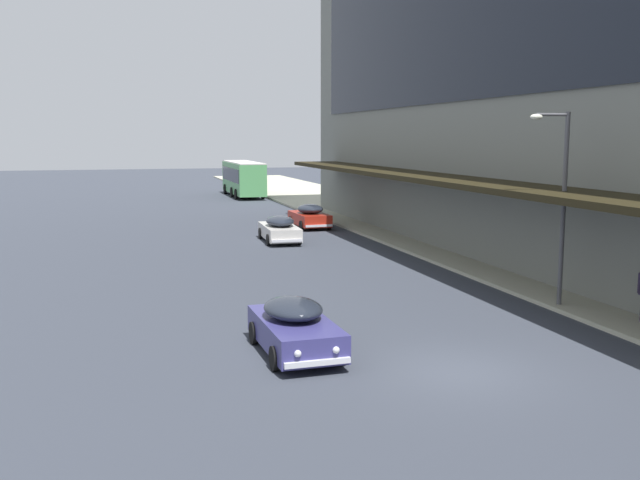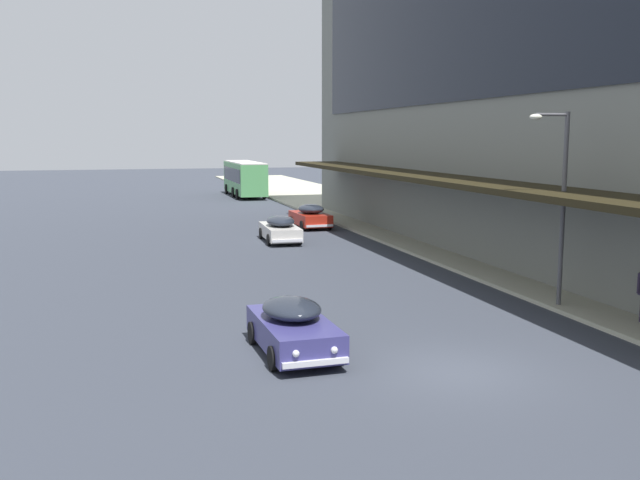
{
  "view_description": "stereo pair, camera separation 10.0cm",
  "coord_description": "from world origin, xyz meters",
  "px_view_note": "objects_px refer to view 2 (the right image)",
  "views": [
    {
      "loc": [
        -8.15,
        -15.64,
        5.85
      ],
      "look_at": [
        0.41,
        13.95,
        1.4
      ],
      "focal_mm": 40.0,
      "sensor_mm": 36.0,
      "label": 1
    },
    {
      "loc": [
        -8.05,
        -15.67,
        5.85
      ],
      "look_at": [
        0.41,
        13.95,
        1.4
      ],
      "focal_mm": 40.0,
      "sensor_mm": 36.0,
      "label": 2
    }
  ],
  "objects_px": {
    "sedan_oncoming_front": "(280,229)",
    "street_lamp": "(559,193)",
    "sedan_far_back": "(293,327)",
    "transit_bus_kerbside_front": "(245,177)",
    "sedan_trailing_mid": "(310,216)"
  },
  "relations": [
    {
      "from": "sedan_far_back",
      "to": "street_lamp",
      "type": "relative_size",
      "value": 0.65
    },
    {
      "from": "sedan_far_back",
      "to": "sedan_oncoming_front",
      "type": "distance_m",
      "value": 20.96
    },
    {
      "from": "sedan_far_back",
      "to": "sedan_trailing_mid",
      "type": "height_order",
      "value": "sedan_trailing_mid"
    },
    {
      "from": "sedan_far_back",
      "to": "sedan_oncoming_front",
      "type": "height_order",
      "value": "sedan_far_back"
    },
    {
      "from": "transit_bus_kerbside_front",
      "to": "sedan_trailing_mid",
      "type": "bearing_deg",
      "value": -90.5
    },
    {
      "from": "sedan_oncoming_front",
      "to": "street_lamp",
      "type": "relative_size",
      "value": 0.72
    },
    {
      "from": "sedan_trailing_mid",
      "to": "street_lamp",
      "type": "distance_m",
      "value": 23.98
    },
    {
      "from": "street_lamp",
      "to": "sedan_oncoming_front",
      "type": "bearing_deg",
      "value": 107.03
    },
    {
      "from": "sedan_trailing_mid",
      "to": "sedan_oncoming_front",
      "type": "relative_size",
      "value": 0.92
    },
    {
      "from": "transit_bus_kerbside_front",
      "to": "sedan_oncoming_front",
      "type": "distance_m",
      "value": 31.59
    },
    {
      "from": "transit_bus_kerbside_front",
      "to": "sedan_far_back",
      "type": "bearing_deg",
      "value": -98.53
    },
    {
      "from": "transit_bus_kerbside_front",
      "to": "street_lamp",
      "type": "relative_size",
      "value": 1.67
    },
    {
      "from": "sedan_trailing_mid",
      "to": "street_lamp",
      "type": "xyz_separation_m",
      "value": [
        2.26,
        -23.66,
        3.21
      ]
    },
    {
      "from": "sedan_trailing_mid",
      "to": "sedan_oncoming_front",
      "type": "distance_m",
      "value": 6.47
    },
    {
      "from": "sedan_oncoming_front",
      "to": "transit_bus_kerbside_front",
      "type": "bearing_deg",
      "value": 83.63
    }
  ]
}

